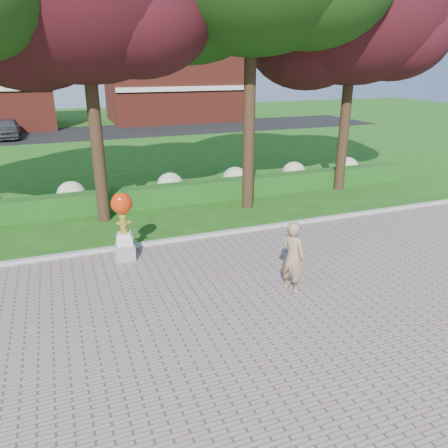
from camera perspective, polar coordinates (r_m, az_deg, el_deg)
name	(u,v)px	position (r m, az deg, el deg)	size (l,w,h in m)	color
ground	(211,283)	(11.52, -1.75, -7.71)	(100.00, 100.00, 0.00)	#225214
walkway	(284,380)	(8.46, 7.86, -19.49)	(40.00, 14.00, 0.04)	gray
curb	(180,240)	(14.09, -5.82, -2.04)	(40.00, 0.18, 0.15)	#ADADA5
lawn_hedge	(152,196)	(17.66, -9.36, 3.57)	(24.00, 0.70, 0.80)	#1A4D16
hydrangea_row	(160,185)	(18.68, -8.33, 5.03)	(20.10, 1.10, 0.99)	#ABB288
street	(97,132)	(38.14, -16.20, 11.41)	(50.00, 8.00, 0.02)	black
building_right	(172,87)	(45.11, -6.83, 17.40)	(12.00, 8.00, 6.40)	maroon
tree_far_right	(351,21)	(20.05, 16.25, 24.06)	(7.88, 6.72, 10.21)	black
hydrant_sculpture	(123,223)	(12.70, -13.01, 0.12)	(0.64, 0.64, 2.07)	gray
woman	(293,257)	(10.83, 8.98, -4.25)	(0.67, 0.44, 1.83)	#A47F5E
parked_car	(8,129)	(37.38, -26.43, 11.10)	(1.71, 4.25, 1.45)	#42464B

